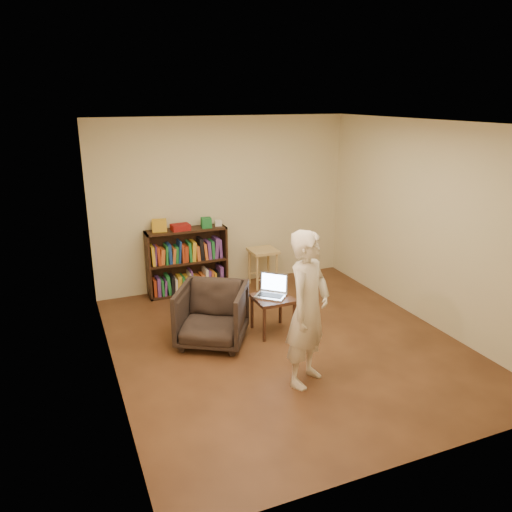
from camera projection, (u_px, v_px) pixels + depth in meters
name	position (u px, v px, depth m)	size (l,w,h in m)	color
floor	(286.00, 344.00, 6.06)	(4.50, 4.50, 0.00)	#3F2314
ceiling	(290.00, 123.00, 5.26)	(4.50, 4.50, 0.00)	silver
wall_back	(224.00, 203.00, 7.64)	(4.00, 4.00, 0.00)	beige
wall_left	(106.00, 262.00, 4.94)	(4.50, 4.50, 0.00)	beige
wall_right	(428.00, 225.00, 6.39)	(4.50, 4.50, 0.00)	beige
bookshelf	(187.00, 265.00, 7.53)	(1.20, 0.30, 1.00)	black
box_yellow	(159.00, 225.00, 7.21)	(0.21, 0.15, 0.17)	gold
red_cloth	(180.00, 227.00, 7.28)	(0.26, 0.19, 0.09)	maroon
box_green	(206.00, 223.00, 7.42)	(0.15, 0.15, 0.15)	#1D7033
box_white	(218.00, 223.00, 7.53)	(0.10, 0.10, 0.08)	silver
stool	(263.00, 256.00, 7.78)	(0.41, 0.41, 0.60)	tan
armchair	(212.00, 315.00, 5.99)	(0.78, 0.80, 0.73)	black
side_table	(273.00, 303.00, 6.25)	(0.46, 0.46, 0.48)	black
laptop	(272.00, 291.00, 6.26)	(0.45, 0.45, 0.27)	silver
person	(308.00, 309.00, 5.03)	(0.60, 0.39, 1.64)	beige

